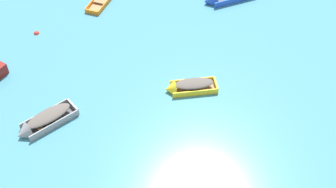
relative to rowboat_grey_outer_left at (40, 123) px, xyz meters
The scene contains 3 objects.
rowboat_grey_outer_left is the anchor object (origin of this frame).
rowboat_yellow_distant_center 8.49m from the rowboat_grey_outer_left, 22.57° to the left, with size 3.24×1.62×1.01m.
mooring_buoy_outer_edge 8.58m from the rowboat_grey_outer_left, 107.01° to the left, with size 0.37×0.37×0.37m, color red.
Camera 1 is at (0.90, 7.72, 17.97)m, focal length 45.39 mm.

